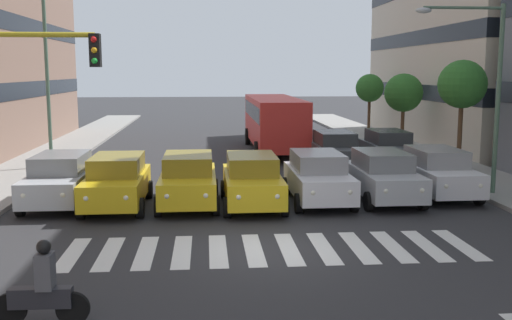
{
  "coord_description": "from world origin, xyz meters",
  "views": [
    {
      "loc": [
        1.62,
        14.51,
        4.48
      ],
      "look_at": [
        -0.18,
        -6.75,
        1.28
      ],
      "focal_mm": 41.76,
      "sensor_mm": 36.0,
      "label": 1
    }
  ],
  "objects_px": {
    "car_0": "(437,172)",
    "street_lamp_right": "(56,60)",
    "car_3": "(252,180)",
    "car_row2_1": "(335,150)",
    "car_2": "(318,177)",
    "motorcycle_with_rider": "(42,291)",
    "street_lamp_left": "(484,77)",
    "car_4": "(188,180)",
    "street_tree_1": "(462,85)",
    "street_tree_3": "(370,88)",
    "car_5": "(117,181)",
    "car_row2_0": "(388,148)",
    "street_tree_2": "(404,93)",
    "car_1": "(383,176)",
    "car_6": "(61,179)",
    "bus_behind_traffic": "(274,118)"
  },
  "relations": [
    {
      "from": "motorcycle_with_rider",
      "to": "street_lamp_left",
      "type": "relative_size",
      "value": 0.26
    },
    {
      "from": "car_0",
      "to": "car_6",
      "type": "distance_m",
      "value": 13.15
    },
    {
      "from": "car_row2_0",
      "to": "street_tree_1",
      "type": "distance_m",
      "value": 4.41
    },
    {
      "from": "street_lamp_left",
      "to": "street_tree_3",
      "type": "height_order",
      "value": "street_lamp_left"
    },
    {
      "from": "car_2",
      "to": "street_tree_2",
      "type": "distance_m",
      "value": 15.09
    },
    {
      "from": "car_3",
      "to": "car_6",
      "type": "xyz_separation_m",
      "value": [
        6.39,
        -0.74,
        0.0
      ]
    },
    {
      "from": "car_4",
      "to": "car_row2_0",
      "type": "bearing_deg",
      "value": -141.17
    },
    {
      "from": "car_0",
      "to": "car_3",
      "type": "bearing_deg",
      "value": 9.15
    },
    {
      "from": "car_0",
      "to": "car_3",
      "type": "distance_m",
      "value": 6.85
    },
    {
      "from": "car_6",
      "to": "bus_behind_traffic",
      "type": "xyz_separation_m",
      "value": [
        -8.69,
        -12.97,
        0.97
      ]
    },
    {
      "from": "car_2",
      "to": "car_row2_0",
      "type": "relative_size",
      "value": 1.0
    },
    {
      "from": "bus_behind_traffic",
      "to": "street_tree_1",
      "type": "bearing_deg",
      "value": 132.05
    },
    {
      "from": "motorcycle_with_rider",
      "to": "street_tree_1",
      "type": "xyz_separation_m",
      "value": [
        -13.99,
        -14.71,
        3.24
      ]
    },
    {
      "from": "car_3",
      "to": "car_row2_0",
      "type": "relative_size",
      "value": 1.0
    },
    {
      "from": "street_tree_1",
      "to": "street_tree_2",
      "type": "height_order",
      "value": "street_tree_1"
    },
    {
      "from": "car_1",
      "to": "car_5",
      "type": "relative_size",
      "value": 1.0
    },
    {
      "from": "car_row2_1",
      "to": "car_2",
      "type": "bearing_deg",
      "value": 73.04
    },
    {
      "from": "bus_behind_traffic",
      "to": "street_lamp_right",
      "type": "relative_size",
      "value": 1.32
    },
    {
      "from": "motorcycle_with_rider",
      "to": "street_lamp_left",
      "type": "bearing_deg",
      "value": -141.97
    },
    {
      "from": "car_1",
      "to": "street_lamp_right",
      "type": "bearing_deg",
      "value": -30.76
    },
    {
      "from": "car_3",
      "to": "street_lamp_left",
      "type": "bearing_deg",
      "value": -174.35
    },
    {
      "from": "car_6",
      "to": "car_row2_1",
      "type": "bearing_deg",
      "value": -148.59
    },
    {
      "from": "car_4",
      "to": "street_lamp_left",
      "type": "bearing_deg",
      "value": -177.19
    },
    {
      "from": "car_3",
      "to": "car_row2_1",
      "type": "xyz_separation_m",
      "value": [
        -4.4,
        -7.33,
        0.0
      ]
    },
    {
      "from": "car_1",
      "to": "street_lamp_left",
      "type": "relative_size",
      "value": 0.67
    },
    {
      "from": "car_1",
      "to": "motorcycle_with_rider",
      "type": "distance_m",
      "value": 13.14
    },
    {
      "from": "car_3",
      "to": "street_tree_1",
      "type": "distance_m",
      "value": 11.51
    },
    {
      "from": "street_lamp_right",
      "to": "street_tree_2",
      "type": "bearing_deg",
      "value": -163.18
    },
    {
      "from": "bus_behind_traffic",
      "to": "car_6",
      "type": "bearing_deg",
      "value": 56.19
    },
    {
      "from": "car_3",
      "to": "street_lamp_left",
      "type": "xyz_separation_m",
      "value": [
        -8.18,
        -0.81,
        3.38
      ]
    },
    {
      "from": "street_lamp_right",
      "to": "car_1",
      "type": "bearing_deg",
      "value": 149.24
    },
    {
      "from": "motorcycle_with_rider",
      "to": "car_2",
      "type": "bearing_deg",
      "value": -125.36
    },
    {
      "from": "car_3",
      "to": "car_row2_1",
      "type": "bearing_deg",
      "value": -121.0
    },
    {
      "from": "car_6",
      "to": "bus_behind_traffic",
      "type": "bearing_deg",
      "value": -123.81
    },
    {
      "from": "car_0",
      "to": "street_lamp_right",
      "type": "bearing_deg",
      "value": -25.13
    },
    {
      "from": "street_tree_1",
      "to": "street_tree_2",
      "type": "relative_size",
      "value": 1.15
    },
    {
      "from": "street_lamp_left",
      "to": "street_lamp_right",
      "type": "distance_m",
      "value": 17.85
    },
    {
      "from": "street_tree_3",
      "to": "car_1",
      "type": "bearing_deg",
      "value": 75.85
    },
    {
      "from": "car_1",
      "to": "street_tree_3",
      "type": "relative_size",
      "value": 1.08
    },
    {
      "from": "car_row2_0",
      "to": "street_lamp_left",
      "type": "height_order",
      "value": "street_lamp_left"
    },
    {
      "from": "car_0",
      "to": "street_tree_3",
      "type": "xyz_separation_m",
      "value": [
        -2.9,
        -19.52,
        2.41
      ]
    },
    {
      "from": "car_4",
      "to": "car_5",
      "type": "xyz_separation_m",
      "value": [
        2.33,
        0.11,
        0.0
      ]
    },
    {
      "from": "car_2",
      "to": "street_lamp_right",
      "type": "height_order",
      "value": "street_lamp_right"
    },
    {
      "from": "car_2",
      "to": "street_lamp_right",
      "type": "xyz_separation_m",
      "value": [
        10.41,
        -7.64,
        4.07
      ]
    },
    {
      "from": "car_5",
      "to": "street_lamp_left",
      "type": "bearing_deg",
      "value": -177.19
    },
    {
      "from": "street_tree_1",
      "to": "street_tree_3",
      "type": "distance_m",
      "value": 14.96
    },
    {
      "from": "car_2",
      "to": "car_4",
      "type": "distance_m",
      "value": 4.42
    },
    {
      "from": "street_tree_2",
      "to": "street_tree_3",
      "type": "xyz_separation_m",
      "value": [
        -0.06,
        -7.19,
        0.05
      ]
    },
    {
      "from": "car_2",
      "to": "car_row2_1",
      "type": "distance_m",
      "value": 7.22
    },
    {
      "from": "car_row2_0",
      "to": "street_tree_3",
      "type": "xyz_separation_m",
      "value": [
        -2.64,
        -12.95,
        2.41
      ]
    }
  ]
}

